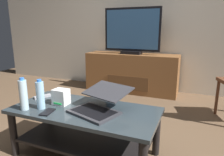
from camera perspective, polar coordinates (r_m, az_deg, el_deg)
back_wall at (r=3.68m, az=11.36°, el=18.78°), size 6.40×0.12×2.80m
coffee_table at (r=1.76m, az=-7.57°, el=-12.39°), size 1.20×0.56×0.42m
media_cabinet at (r=3.49m, az=5.41°, el=1.45°), size 1.53×0.43×0.64m
television at (r=3.39m, az=5.55°, el=12.63°), size 0.92×0.20×0.73m
laptop at (r=1.63m, az=-3.43°, el=-6.96°), size 0.47×0.51×0.18m
router_box at (r=1.82m, az=-13.98°, el=-5.10°), size 0.13×0.11×0.13m
water_bottle_near at (r=1.76m, az=-19.31°, el=-4.44°), size 0.06×0.06×0.24m
water_bottle_far at (r=1.78m, az=-23.40°, el=-4.28°), size 0.06×0.06×0.26m
cell_phone at (r=1.69m, az=-17.47°, el=-8.99°), size 0.09×0.15×0.01m
tv_remote at (r=2.06m, az=-18.71°, el=-4.88°), size 0.12×0.16×0.02m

